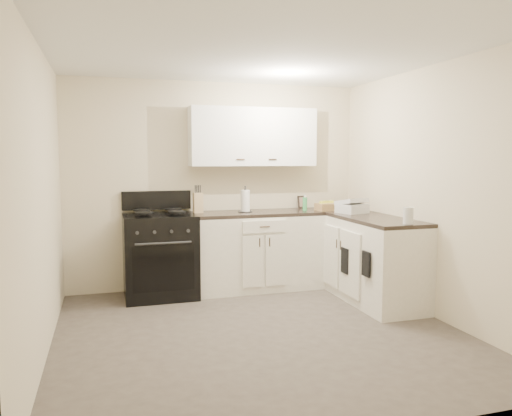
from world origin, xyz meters
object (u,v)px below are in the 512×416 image
object	(u,v)px
knife_block	(198,203)
paper_towel	(245,201)
stove	(160,257)
wicker_basket	(327,207)
countertop_grill	(352,208)

from	to	relation	value
knife_block	paper_towel	world-z (taller)	paper_towel
stove	wicker_basket	size ratio (longest dim) A/B	3.63
stove	countertop_grill	distance (m)	2.30
knife_block	paper_towel	bearing A→B (deg)	-12.58
stove	wicker_basket	world-z (taller)	wicker_basket
stove	countertop_grill	bearing A→B (deg)	-11.22
paper_towel	wicker_basket	bearing A→B (deg)	-6.74
wicker_basket	countertop_grill	xyz separation A→B (m)	(0.16, -0.35, 0.01)
stove	knife_block	world-z (taller)	knife_block
countertop_grill	wicker_basket	bearing A→B (deg)	97.47
wicker_basket	paper_towel	bearing A→B (deg)	173.26
knife_block	stove	bearing A→B (deg)	-169.02
knife_block	wicker_basket	bearing A→B (deg)	-11.23
knife_block	countertop_grill	distance (m)	1.82
paper_towel	wicker_basket	xyz separation A→B (m)	(1.02, -0.12, -0.09)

